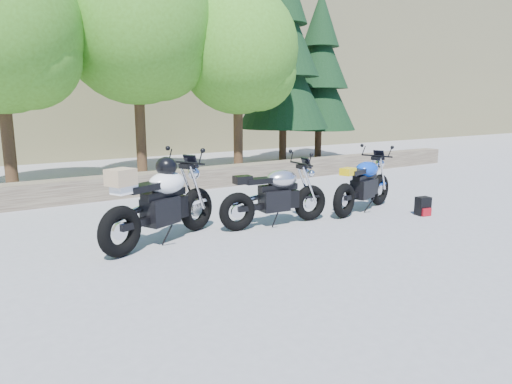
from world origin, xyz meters
TOP-DOWN VIEW (x-y plane):
  - ground at (0.00, 0.00)m, footprint 90.00×90.00m
  - stone_wall at (0.00, 5.50)m, footprint 22.00×0.55m
  - hillside at (3.00, 28.00)m, footprint 80.00×30.00m
  - tree_decid_left at (-2.39, 7.14)m, footprint 3.67×3.67m
  - tree_decid_mid at (0.91, 7.54)m, footprint 4.08×4.08m
  - tree_decid_right at (3.71, 6.94)m, footprint 3.54×3.54m
  - conifer_near at (6.20, 8.20)m, footprint 3.17×3.17m
  - conifer_far at (8.40, 8.80)m, footprint 2.82×2.82m
  - silver_bike at (0.95, 1.50)m, footprint 2.12×0.67m
  - white_bike at (-1.09, 1.66)m, footprint 2.23×1.13m
  - blue_bike at (3.05, 1.43)m, footprint 2.09×0.83m
  - backpack at (3.72, 0.53)m, footprint 0.29×0.26m

SIDE VIEW (x-z plane):
  - ground at x=0.00m, z-range 0.00..0.00m
  - backpack at x=3.72m, z-range -0.01..0.35m
  - stone_wall at x=0.00m, z-range 0.00..0.50m
  - silver_bike at x=0.95m, z-range -0.01..1.05m
  - blue_bike at x=3.05m, z-range -0.01..1.05m
  - white_bike at x=-1.09m, z-range -0.01..1.29m
  - conifer_far at x=8.40m, z-range 0.13..6.41m
  - tree_decid_right at x=3.71m, z-range 0.79..6.20m
  - tree_decid_left at x=-2.39m, z-range 0.83..6.44m
  - conifer_near at x=6.20m, z-range 0.15..7.21m
  - tree_decid_mid at x=0.91m, z-range 0.92..7.16m
  - hillside at x=3.00m, z-range 0.00..15.00m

